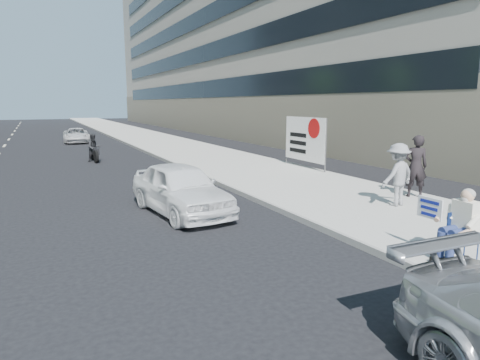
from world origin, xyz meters
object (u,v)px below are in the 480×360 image
pedestrian_woman (416,166)px  motorcycle (94,149)px  seated_protester (459,221)px  protest_banner (305,139)px  white_sedan_near (181,188)px  jogger (398,175)px  white_sedan_far (76,135)px

pedestrian_woman → motorcycle: 15.59m
seated_protester → protest_banner: 11.38m
pedestrian_woman → protest_banner: protest_banner is taller
seated_protester → protest_banner: protest_banner is taller
protest_banner → motorcycle: protest_banner is taller
pedestrian_woman → white_sedan_near: pedestrian_woman is taller
seated_protester → motorcycle: size_ratio=0.64×
jogger → protest_banner: 7.30m
pedestrian_woman → white_sedan_far: 26.46m
pedestrian_woman → protest_banner: size_ratio=0.61×
white_sedan_near → protest_banner: bearing=27.2°
pedestrian_woman → white_sedan_far: size_ratio=0.48×
seated_protester → jogger: bearing=58.8°
protest_banner → seated_protester: bearing=-110.0°
white_sedan_near → motorcycle: size_ratio=1.97×
protest_banner → motorcycle: 10.73m
white_sedan_near → motorcycle: bearing=87.3°
pedestrian_woman → motorcycle: (-7.61, 13.60, -0.45)m
protest_banner → motorcycle: (-7.99, 7.13, -0.76)m
jogger → pedestrian_woman: size_ratio=0.92×
pedestrian_woman → white_sedan_far: bearing=-41.0°
jogger → protest_banner: protest_banner is taller
pedestrian_woman → white_sedan_near: bearing=18.5°
white_sedan_near → white_sedan_far: size_ratio=1.02×
seated_protester → motorcycle: 18.28m
jogger → pedestrian_woman: bearing=-164.2°
protest_banner → white_sedan_near: protest_banner is taller
jogger → white_sedan_far: size_ratio=0.44×
seated_protester → white_sedan_far: size_ratio=0.33×
motorcycle → seated_protester: bearing=-83.6°
jogger → motorcycle: size_ratio=0.84×
pedestrian_woman → white_sedan_far: (-7.49, 25.37, -0.54)m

